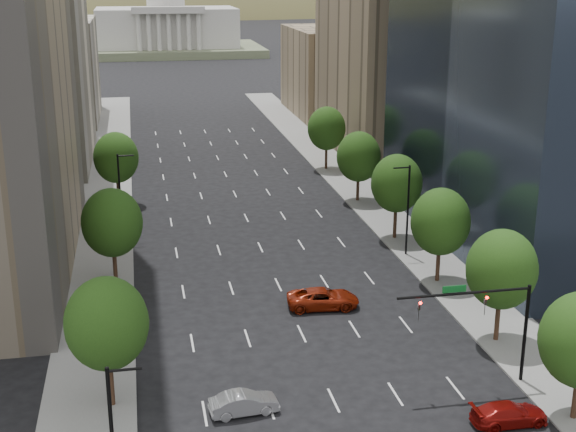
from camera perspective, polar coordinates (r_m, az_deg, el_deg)
sidewalk_left at (r=78.79m, az=-13.21°, el=-2.87°), size 6.00×200.00×0.15m
sidewalk_right at (r=83.21m, az=8.61°, el=-1.50°), size 6.00×200.00×0.15m
midrise_cream_left at (r=118.18m, az=-17.89°, el=12.09°), size 14.00×30.00×35.00m
filler_left at (r=151.69m, az=-16.24°, el=9.99°), size 14.00×26.00×18.00m
parking_tan_right at (r=120.33m, az=6.90°, el=11.66°), size 14.00×30.00×30.00m
filler_right at (r=152.67m, az=3.01°, el=10.30°), size 14.00×26.00×16.00m
tree_right_1 at (r=59.97m, az=15.06°, el=-3.71°), size 5.20×5.20×8.75m
tree_right_2 at (r=70.34m, az=10.87°, el=-0.41°), size 5.20×5.20×8.61m
tree_right_3 at (r=81.05m, az=7.79°, el=2.32°), size 5.20×5.20×8.89m
tree_right_4 at (r=94.11m, az=5.08°, el=4.25°), size 5.20×5.20×8.46m
tree_right_5 at (r=109.17m, az=2.78°, el=6.28°), size 5.20×5.20×8.75m
tree_left_0 at (r=50.65m, az=-12.86°, el=-7.54°), size 5.20×5.20×8.75m
tree_left_1 at (r=69.27m, az=-12.50°, el=-0.48°), size 5.20×5.20×8.97m
tree_left_2 at (r=94.45m, az=-12.22°, el=4.11°), size 5.20×5.20×8.68m
streetlight_rn at (r=76.61m, az=8.54°, el=0.59°), size 1.70×0.20×9.00m
streetlight_ln at (r=82.03m, az=-11.90°, el=1.53°), size 1.70×0.20×9.00m
traffic_signal at (r=53.76m, az=14.41°, el=-6.82°), size 9.12×0.40×7.38m
capitol at (r=264.63m, az=-8.68°, el=13.24°), size 60.00×40.00×35.20m
foothills at (r=618.55m, az=-6.76°, el=11.26°), size 720.00×413.00×263.00m
car_red_near at (r=51.77m, az=15.57°, el=-13.49°), size 4.82×2.02×1.39m
car_silver at (r=51.08m, az=-3.17°, el=-13.24°), size 4.47×1.94×1.43m
car_red_far at (r=65.52m, az=2.52°, el=-5.92°), size 6.10×3.20×1.64m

